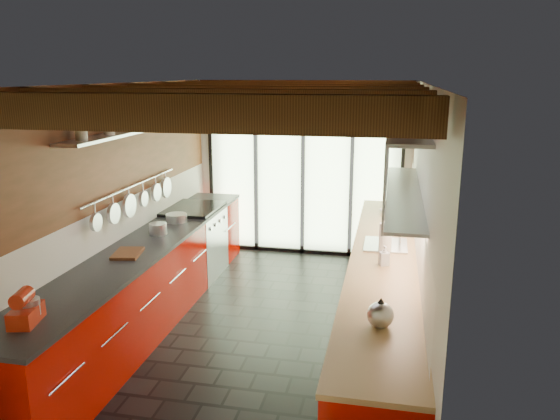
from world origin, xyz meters
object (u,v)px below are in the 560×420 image
object	(u,v)px
stand_mixer	(26,309)
bowl	(387,212)
kettle	(380,313)
paper_towel	(385,238)
soap_bottle	(384,256)

from	to	relation	value
stand_mixer	bowl	distance (m)	4.58
kettle	paper_towel	world-z (taller)	paper_towel
kettle	paper_towel	size ratio (longest dim) A/B	0.73
stand_mixer	paper_towel	distance (m)	3.36
bowl	paper_towel	bearing A→B (deg)	-90.00
paper_towel	bowl	world-z (taller)	paper_towel
paper_towel	soap_bottle	size ratio (longest dim) A/B	1.85
kettle	soap_bottle	world-z (taller)	kettle
kettle	bowl	bearing A→B (deg)	90.00
stand_mixer	paper_towel	world-z (taller)	paper_towel
stand_mixer	bowl	xyz separation A→B (m)	(2.54, 3.81, -0.08)
soap_bottle	kettle	bearing A→B (deg)	-90.00
stand_mixer	paper_towel	xyz separation A→B (m)	(2.54, 2.20, 0.04)
stand_mixer	kettle	bearing A→B (deg)	10.46
kettle	bowl	xyz separation A→B (m)	(-0.00, 3.34, -0.08)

